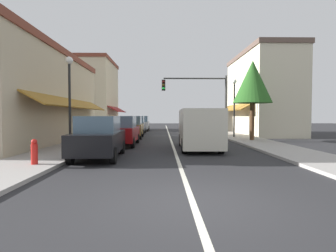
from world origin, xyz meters
TOP-DOWN VIEW (x-y plane):
  - ground_plane at (0.00, 18.00)m, footprint 80.00×80.00m
  - sidewalk_left at (-5.50, 18.00)m, footprint 2.60×56.00m
  - sidewalk_right at (5.50, 18.00)m, footprint 2.60×56.00m
  - lane_center_stripe at (0.00, 18.00)m, footprint 0.14×52.00m
  - storefront_left_block at (-8.79, 12.00)m, footprint 5.32×14.20m
  - storefront_right_block at (8.83, 20.00)m, footprint 5.38×10.20m
  - storefront_far_left at (-9.37, 28.00)m, footprint 6.45×8.20m
  - parked_car_nearest_left at (-3.27, 5.79)m, footprint 1.88×4.15m
  - parked_car_second_left at (-3.05, 10.61)m, footprint 1.80×4.11m
  - parked_car_third_left at (-3.10, 15.99)m, footprint 1.85×4.13m
  - parked_car_far_left at (-3.23, 21.01)m, footprint 1.81×4.11m
  - parked_car_distant_left at (-3.11, 26.04)m, footprint 1.81×4.11m
  - van_in_lane at (1.33, 8.78)m, footprint 2.10×5.23m
  - traffic_signal_mast_arm at (2.77, 17.30)m, footprint 5.57×0.50m
  - street_lamp_left_near at (-5.09, 7.59)m, footprint 0.36×0.36m
  - street_lamp_right_mid at (5.02, 15.53)m, footprint 0.36×0.36m
  - tree_right_near at (5.55, 12.87)m, footprint 2.64×2.64m
  - fire_hydrant at (-5.02, 3.82)m, footprint 0.22×0.22m

SIDE VIEW (x-z plane):
  - ground_plane at x=0.00m, z-range 0.00..0.00m
  - lane_center_stripe at x=0.00m, z-range 0.00..0.01m
  - sidewalk_left at x=-5.50m, z-range 0.00..0.12m
  - sidewalk_right at x=5.50m, z-range 0.00..0.12m
  - fire_hydrant at x=-5.02m, z-range 0.12..0.99m
  - parked_car_nearest_left at x=-3.27m, z-range -0.01..1.76m
  - parked_car_second_left at x=-3.05m, z-range -0.01..1.76m
  - parked_car_third_left at x=-3.10m, z-range -0.01..1.76m
  - parked_car_far_left at x=-3.23m, z-range -0.01..1.76m
  - parked_car_distant_left at x=-3.11m, z-range -0.01..1.76m
  - van_in_lane at x=1.33m, z-range 0.09..2.21m
  - storefront_left_block at x=-8.79m, z-range 0.00..6.01m
  - street_lamp_left_near at x=-5.09m, z-range 0.82..5.44m
  - street_lamp_right_mid at x=5.02m, z-range 0.82..5.48m
  - traffic_signal_mast_arm at x=2.77m, z-range 1.01..6.22m
  - storefront_right_block at x=8.83m, z-range 0.00..7.75m
  - tree_right_near at x=5.55m, z-range 1.30..6.87m
  - storefront_far_left at x=-9.37m, z-range 0.00..8.61m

